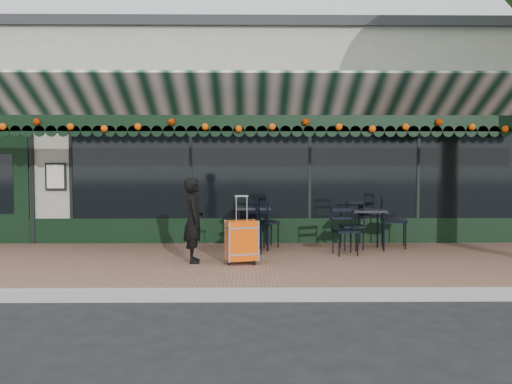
{
  "coord_description": "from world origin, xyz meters",
  "views": [
    {
      "loc": [
        0.19,
        -6.94,
        1.76
      ],
      "look_at": [
        0.29,
        1.6,
        1.31
      ],
      "focal_mm": 38.0,
      "sensor_mm": 36.0,
      "label": 1
    }
  ],
  "objects_px": {
    "chair_a_left": "(352,227)",
    "chair_a_front": "(345,232)",
    "chair_a_right": "(394,221)",
    "cafe_table_b": "(253,211)",
    "chair_b_right": "(266,223)",
    "woman": "(194,220)",
    "chair_b_left": "(250,223)",
    "chair_b_front": "(254,226)",
    "cafe_table_a": "(367,213)",
    "suitcase": "(242,241)"
  },
  "relations": [
    {
      "from": "chair_a_left",
      "to": "chair_a_front",
      "type": "distance_m",
      "value": 0.69
    },
    {
      "from": "chair_a_right",
      "to": "chair_a_left",
      "type": "bearing_deg",
      "value": 113.48
    },
    {
      "from": "cafe_table_b",
      "to": "chair_a_front",
      "type": "bearing_deg",
      "value": -26.6
    },
    {
      "from": "cafe_table_b",
      "to": "chair_a_front",
      "type": "xyz_separation_m",
      "value": [
        1.61,
        -0.81,
        -0.3
      ]
    },
    {
      "from": "chair_a_right",
      "to": "chair_b_right",
      "type": "bearing_deg",
      "value": 98.22
    },
    {
      "from": "chair_a_left",
      "to": "chair_b_right",
      "type": "distance_m",
      "value": 1.65
    },
    {
      "from": "chair_a_right",
      "to": "chair_a_front",
      "type": "relative_size",
      "value": 1.22
    },
    {
      "from": "woman",
      "to": "chair_a_left",
      "type": "xyz_separation_m",
      "value": [
        2.83,
        1.34,
        -0.26
      ]
    },
    {
      "from": "chair_a_right",
      "to": "chair_b_left",
      "type": "xyz_separation_m",
      "value": [
        -2.75,
        -0.14,
        -0.01
      ]
    },
    {
      "from": "cafe_table_b",
      "to": "chair_b_left",
      "type": "height_order",
      "value": "chair_b_left"
    },
    {
      "from": "chair_a_front",
      "to": "chair_b_left",
      "type": "bearing_deg",
      "value": 147.78
    },
    {
      "from": "chair_a_right",
      "to": "chair_b_left",
      "type": "height_order",
      "value": "chair_a_right"
    },
    {
      "from": "chair_b_front",
      "to": "cafe_table_a",
      "type": "bearing_deg",
      "value": 27.85
    },
    {
      "from": "woman",
      "to": "chair_b_right",
      "type": "xyz_separation_m",
      "value": [
        1.22,
        1.66,
        -0.23
      ]
    },
    {
      "from": "cafe_table_a",
      "to": "chair_a_right",
      "type": "bearing_deg",
      "value": 22.39
    },
    {
      "from": "cafe_table_a",
      "to": "chair_b_right",
      "type": "relative_size",
      "value": 0.81
    },
    {
      "from": "cafe_table_a",
      "to": "chair_a_left",
      "type": "xyz_separation_m",
      "value": [
        -0.28,
        0.05,
        -0.25
      ]
    },
    {
      "from": "suitcase",
      "to": "cafe_table_a",
      "type": "bearing_deg",
      "value": 15.94
    },
    {
      "from": "cafe_table_b",
      "to": "chair_a_right",
      "type": "relative_size",
      "value": 0.78
    },
    {
      "from": "woman",
      "to": "chair_b_left",
      "type": "relative_size",
      "value": 1.39
    },
    {
      "from": "chair_b_right",
      "to": "chair_a_left",
      "type": "bearing_deg",
      "value": -119.86
    },
    {
      "from": "chair_a_front",
      "to": "chair_b_right",
      "type": "relative_size",
      "value": 0.89
    },
    {
      "from": "suitcase",
      "to": "cafe_table_a",
      "type": "distance_m",
      "value": 2.77
    },
    {
      "from": "cafe_table_a",
      "to": "chair_b_front",
      "type": "bearing_deg",
      "value": -171.1
    },
    {
      "from": "chair_a_front",
      "to": "chair_b_front",
      "type": "distance_m",
      "value": 1.63
    },
    {
      "from": "woman",
      "to": "chair_a_right",
      "type": "xyz_separation_m",
      "value": [
        3.67,
        1.52,
        -0.19
      ]
    },
    {
      "from": "chair_a_right",
      "to": "chair_b_right",
      "type": "distance_m",
      "value": 2.46
    },
    {
      "from": "chair_a_front",
      "to": "chair_b_left",
      "type": "distance_m",
      "value": 1.81
    },
    {
      "from": "woman",
      "to": "chair_b_right",
      "type": "relative_size",
      "value": 1.49
    },
    {
      "from": "cafe_table_b",
      "to": "chair_a_right",
      "type": "height_order",
      "value": "chair_a_right"
    },
    {
      "from": "cafe_table_a",
      "to": "chair_a_front",
      "type": "bearing_deg",
      "value": -130.81
    },
    {
      "from": "chair_b_front",
      "to": "chair_a_front",
      "type": "bearing_deg",
      "value": 9.45
    },
    {
      "from": "suitcase",
      "to": "chair_a_right",
      "type": "distance_m",
      "value": 3.35
    },
    {
      "from": "cafe_table_b",
      "to": "chair_a_right",
      "type": "bearing_deg",
      "value": 0.51
    },
    {
      "from": "chair_a_left",
      "to": "chair_b_right",
      "type": "xyz_separation_m",
      "value": [
        -1.61,
        0.32,
        0.04
      ]
    },
    {
      "from": "chair_a_left",
      "to": "chair_a_right",
      "type": "relative_size",
      "value": 0.84
    },
    {
      "from": "cafe_table_a",
      "to": "cafe_table_b",
      "type": "distance_m",
      "value": 2.14
    },
    {
      "from": "woman",
      "to": "chair_b_left",
      "type": "height_order",
      "value": "woman"
    },
    {
      "from": "cafe_table_a",
      "to": "chair_a_right",
      "type": "height_order",
      "value": "chair_a_right"
    },
    {
      "from": "chair_b_left",
      "to": "suitcase",
      "type": "bearing_deg",
      "value": 15.78
    },
    {
      "from": "suitcase",
      "to": "cafe_table_b",
      "type": "bearing_deg",
      "value": 67.06
    },
    {
      "from": "cafe_table_b",
      "to": "chair_b_front",
      "type": "relative_size",
      "value": 0.83
    },
    {
      "from": "chair_a_left",
      "to": "chair_a_right",
      "type": "distance_m",
      "value": 0.86
    },
    {
      "from": "suitcase",
      "to": "cafe_table_a",
      "type": "xyz_separation_m",
      "value": [
        2.33,
        1.46,
        0.31
      ]
    },
    {
      "from": "suitcase",
      "to": "chair_a_left",
      "type": "relative_size",
      "value": 1.28
    },
    {
      "from": "woman",
      "to": "chair_a_right",
      "type": "distance_m",
      "value": 3.98
    },
    {
      "from": "chair_a_right",
      "to": "suitcase",
      "type": "bearing_deg",
      "value": 131.77
    },
    {
      "from": "chair_a_right",
      "to": "chair_b_left",
      "type": "bearing_deg",
      "value": 104.49
    },
    {
      "from": "cafe_table_a",
      "to": "chair_a_left",
      "type": "relative_size",
      "value": 0.89
    },
    {
      "from": "cafe_table_b",
      "to": "chair_a_left",
      "type": "bearing_deg",
      "value": -4.78
    }
  ]
}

